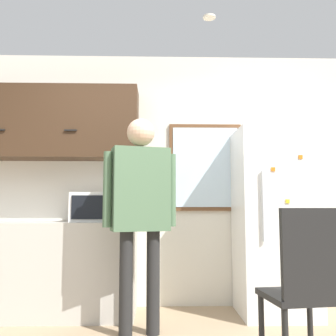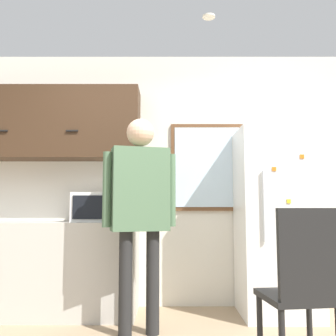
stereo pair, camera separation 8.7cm
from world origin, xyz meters
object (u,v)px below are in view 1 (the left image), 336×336
at_px(refrigerator, 273,221).
at_px(chair, 304,282).
at_px(person, 140,199).
at_px(microwave, 97,207).

distance_m(refrigerator, chair, 1.31).
bearing_deg(person, chair, -48.04).
xyz_separation_m(microwave, refrigerator, (1.73, -0.01, -0.13)).
height_order(refrigerator, chair, refrigerator).
height_order(microwave, refrigerator, refrigerator).
height_order(microwave, chair, microwave).
relative_size(person, refrigerator, 0.99).
bearing_deg(microwave, chair, -39.29).
bearing_deg(refrigerator, microwave, 179.67).
bearing_deg(microwave, refrigerator, -0.33).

